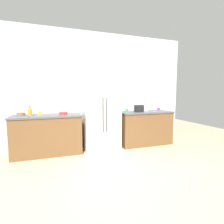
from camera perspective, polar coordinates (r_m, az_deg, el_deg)
ground_plane at (r=3.17m, az=2.00°, el=-20.68°), size 10.85×10.85×0.00m
kitchen_back_panel at (r=4.74m, az=-6.51°, el=7.29°), size 5.43×0.10×3.05m
counter_left at (r=4.35m, az=-20.57°, el=-7.01°), size 1.55×0.68×0.93m
counter_right at (r=4.97m, az=10.72°, el=-5.10°), size 1.49×0.68×0.93m
refrigerator at (r=4.42m, az=-3.66°, el=-0.47°), size 0.90×0.66×1.84m
toaster at (r=4.71m, az=8.98°, el=1.17°), size 0.22×0.17×0.19m
rice_cooker at (r=5.00m, az=10.96°, el=1.99°), size 0.22×0.22×0.30m
bottle_a at (r=4.32m, az=-25.63°, el=0.04°), size 0.08×0.08×0.23m
cup_a at (r=5.34m, az=15.25°, el=1.01°), size 0.09×0.09×0.08m
cup_b at (r=4.39m, az=-22.77°, el=-0.36°), size 0.08×0.08×0.07m
cup_c at (r=4.52m, az=4.96°, el=0.46°), size 0.07×0.07×0.10m
bowl_a at (r=4.20m, az=-15.92°, el=-0.46°), size 0.19×0.19×0.06m
bowl_b at (r=4.49m, az=-28.05°, el=-0.57°), size 0.18×0.18×0.06m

